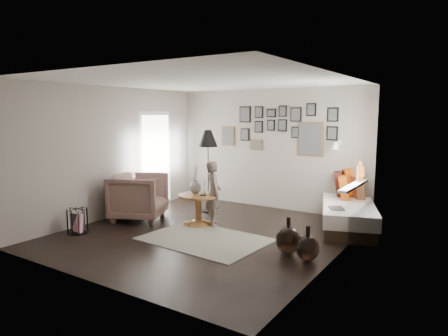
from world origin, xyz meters
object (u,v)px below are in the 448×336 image
Objects in this scene: pedestal_table at (198,211)px; daybed at (350,210)px; vase at (195,185)px; demijohn_large at (288,240)px; armchair at (139,197)px; floor_lamp at (208,141)px; demijohn_small at (308,248)px; magazine_basket at (77,221)px; child at (214,193)px.

daybed is (2.41, 1.41, 0.04)m from pedestal_table.
daybed is (2.49, 1.39, -0.43)m from vase.
demijohn_large is (-0.36, -1.95, -0.09)m from daybed.
armchair is 3.29m from demijohn_large.
floor_lamp is at bearing -58.66° from armchair.
armchair is 1.93× the size of demijohn_small.
pedestal_table is 2.14m from magazine_basket.
magazine_basket is at bearing -133.31° from pedestal_table.
demijohn_large is at bearing -119.55° from armchair.
child is at bearing 20.46° from vase.
vase is at bearing 165.41° from demijohn_large.
floor_lamp is at bearing 150.75° from demijohn_small.
pedestal_table is 0.75× the size of armchair.
floor_lamp reaches higher than demijohn_small.
vase is 0.53× the size of armchair.
pedestal_table is 1.32× the size of demijohn_large.
floor_lamp reaches higher than daybed.
demijohn_large is 0.46× the size of child.
armchair is (-1.23, -0.30, 0.18)m from pedestal_table.
magazine_basket is at bearing 91.95° from child.
demijohn_small is at bearing -15.26° from pedestal_table.
vase is 1.03× the size of demijohn_small.
magazine_basket is 0.84× the size of demijohn_small.
magazine_basket is 2.45m from child.
vase is 0.44× the size of child.
child is at bearing 159.42° from demijohn_large.
vase is 2.17m from magazine_basket.
magazine_basket is 3.97m from demijohn_small.
magazine_basket is 0.77× the size of demijohn_large.
demijohn_large is 0.37m from demijohn_small.
vase is 1.23m from armchair.
floor_lamp reaches higher than vase.
magazine_basket is at bearing -112.78° from floor_lamp.
daybed is 1.83× the size of child.
daybed reaches higher than magazine_basket.
child reaches higher than pedestal_table.
daybed is 2.25× the size of armchair.
floor_lamp is at bearing 110.84° from vase.
armchair is 1.76× the size of demijohn_large.
floor_lamp is 4.04× the size of magazine_basket.
child is (-2.15, 0.80, 0.41)m from demijohn_small.
vase is 2.88m from daybed.
magazine_basket is 0.36× the size of child.
pedestal_table is 0.48m from vase.
demijohn_small is at bearing -109.09° from daybed.
pedestal_table is at bearing 77.11° from child.
magazine_basket is (-0.24, -1.26, -0.24)m from armchair.
floor_lamp is (-0.43, 0.93, 1.23)m from pedestal_table.
pedestal_table is 0.44m from child.
armchair is at bearing 174.36° from demijohn_small.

